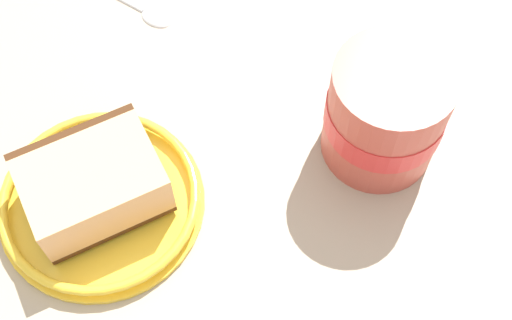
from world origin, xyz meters
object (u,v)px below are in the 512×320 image
cake_slice (93,184)px  tea_mug (386,111)px  small_plate (101,201)px  teaspoon (139,7)px

cake_slice → tea_mug: 22.41cm
cake_slice → small_plate: bearing=-38.0°
small_plate → cake_slice: (-0.21, 0.16, 2.49)cm
cake_slice → teaspoon: size_ratio=1.04×
small_plate → teaspoon: size_ratio=1.33×
teaspoon → small_plate: bearing=-68.8°
small_plate → cake_slice: cake_slice is taller
tea_mug → cake_slice: bearing=-141.2°
teaspoon → tea_mug: bearing=-9.3°
cake_slice → teaspoon: cake_slice is taller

